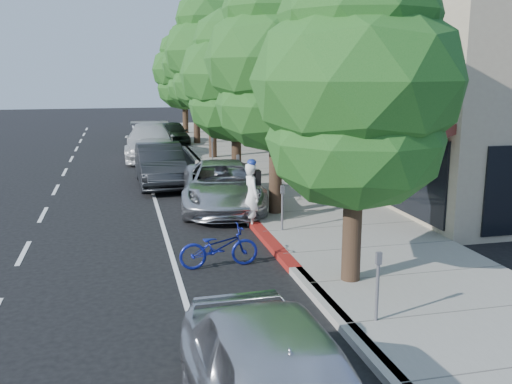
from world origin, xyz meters
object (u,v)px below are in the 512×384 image
object	(u,v)px
street_tree_1	(276,63)
street_tree_3	(211,54)
street_tree_4	(196,65)
dark_sedan	(160,165)
street_tree_2	(236,77)
dark_suv_far	(173,133)
street_tree_0	(357,85)
street_tree_5	(184,71)
bicycle	(219,247)
silver_suv	(222,186)
white_pickup	(150,142)
cyclist	(252,196)
pedestrian	(324,160)

from	to	relation	value
street_tree_1	street_tree_3	size ratio (longest dim) A/B	0.90
street_tree_4	dark_sedan	xyz separation A→B (m)	(-3.10, -12.04, -3.97)
street_tree_4	street_tree_2	bearing A→B (deg)	-90.00
street_tree_3	dark_suv_far	world-z (taller)	street_tree_3
street_tree_0	street_tree_5	bearing A→B (deg)	90.00
dark_sedan	dark_suv_far	world-z (taller)	dark_sedan
bicycle	silver_suv	world-z (taller)	silver_suv
bicycle	white_pickup	xyz separation A→B (m)	(-0.58, 17.37, 0.40)
street_tree_5	white_pickup	bearing A→B (deg)	-105.94
cyclist	white_pickup	bearing A→B (deg)	0.37
street_tree_2	silver_suv	size ratio (longest dim) A/B	1.26
street_tree_5	silver_suv	bearing A→B (deg)	-93.56
silver_suv	dark_suv_far	world-z (taller)	silver_suv
street_tree_1	cyclist	xyz separation A→B (m)	(-0.98, -1.00, -3.76)
dark_sedan	pedestrian	world-z (taller)	pedestrian
street_tree_2	silver_suv	bearing A→B (deg)	-107.28
street_tree_2	bicycle	size ratio (longest dim) A/B	3.77
street_tree_0	dark_sedan	xyz separation A→B (m)	(-3.10, 11.96, -3.37)
street_tree_2	bicycle	world-z (taller)	street_tree_2
silver_suv	cyclist	bearing A→B (deg)	-72.83
street_tree_1	bicycle	world-z (taller)	street_tree_1
white_pickup	street_tree_1	bearing A→B (deg)	-74.01
street_tree_0	street_tree_4	bearing A→B (deg)	90.00
street_tree_0	bicycle	world-z (taller)	street_tree_0
street_tree_4	bicycle	xyz separation A→B (m)	(-2.50, -22.17, -4.30)
street_tree_5	street_tree_4	bearing A→B (deg)	-90.00
dark_sedan	cyclist	bearing A→B (deg)	-74.56
street_tree_1	cyclist	size ratio (longest dim) A/B	3.96
street_tree_5	white_pickup	world-z (taller)	street_tree_5
white_pickup	street_tree_0	bearing A→B (deg)	-78.04
street_tree_3	pedestrian	distance (m)	9.50
street_tree_1	street_tree_4	xyz separation A→B (m)	(0.00, 18.00, 0.08)
street_tree_4	bicycle	distance (m)	22.72
street_tree_5	street_tree_2	bearing A→B (deg)	-90.00
street_tree_2	dark_sedan	bearing A→B (deg)	-179.21
street_tree_0	street_tree_1	bearing A→B (deg)	90.00
silver_suv	street_tree_0	bearing A→B (deg)	-71.75
street_tree_0	cyclist	bearing A→B (deg)	101.12
street_tree_3	pedestrian	bearing A→B (deg)	-68.76
street_tree_3	street_tree_5	bearing A→B (deg)	90.00
street_tree_0	street_tree_5	size ratio (longest dim) A/B	0.94
street_tree_4	silver_suv	xyz separation A→B (m)	(-1.40, -16.50, -4.02)
bicycle	dark_sedan	xyz separation A→B (m)	(-0.60, 10.13, 0.33)
dark_suv_far	street_tree_3	bearing A→B (deg)	-81.30
cyclist	pedestrian	size ratio (longest dim) A/B	1.03
street_tree_0	dark_suv_far	size ratio (longest dim) A/B	1.63
cyclist	dark_suv_far	distance (m)	19.75
street_tree_2	street_tree_3	distance (m)	6.09
street_tree_2	cyclist	size ratio (longest dim) A/B	3.68
street_tree_3	cyclist	size ratio (longest dim) A/B	4.42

